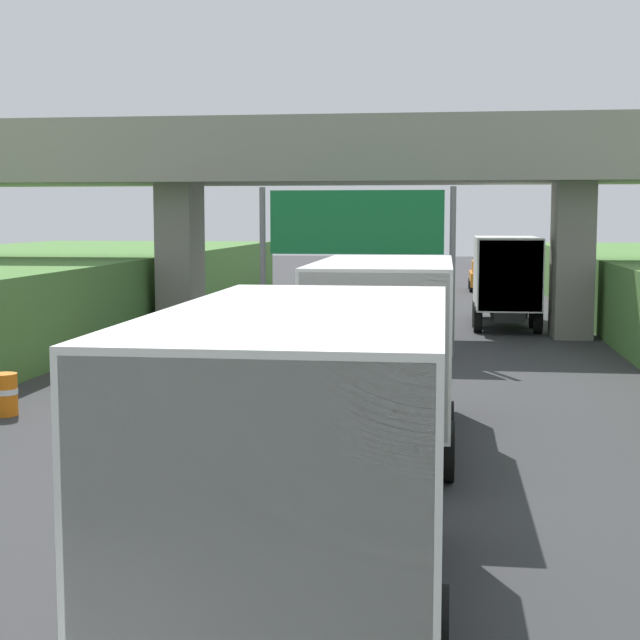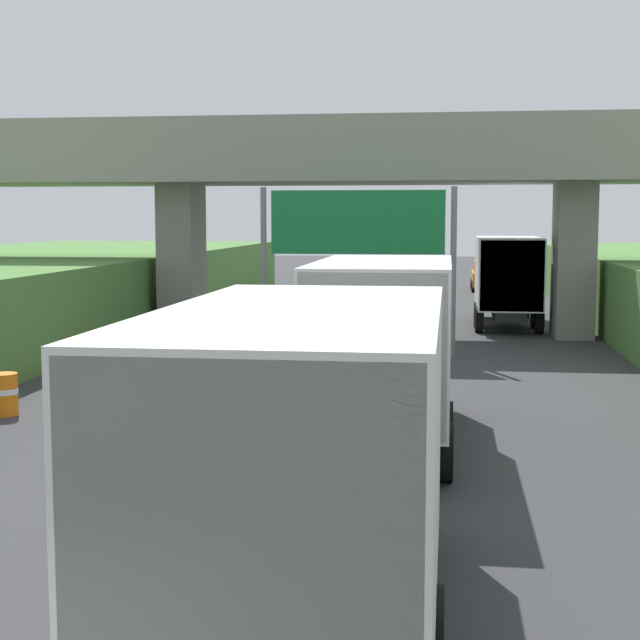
{
  "view_description": "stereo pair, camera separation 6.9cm",
  "coord_description": "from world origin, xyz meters",
  "views": [
    {
      "loc": [
        2.64,
        -2.95,
        4.2
      ],
      "look_at": [
        0.0,
        17.23,
        2.0
      ],
      "focal_mm": 53.76,
      "sensor_mm": 36.0,
      "label": 1
    },
    {
      "loc": [
        2.71,
        -2.94,
        4.2
      ],
      "look_at": [
        0.0,
        17.23,
        2.0
      ],
      "focal_mm": 53.76,
      "sensor_mm": 36.0,
      "label": 2
    }
  ],
  "objects": [
    {
      "name": "overpass_bridge",
      "position": [
        0.0,
        31.32,
        5.7
      ],
      "size": [
        40.0,
        4.8,
        7.59
      ],
      "color": "gray",
      "rests_on": "ground"
    },
    {
      "name": "truck_silver",
      "position": [
        4.92,
        34.46,
        1.93
      ],
      "size": [
        2.44,
        7.3,
        3.44
      ],
      "color": "black",
      "rests_on": "ground"
    },
    {
      "name": "car_green",
      "position": [
        -1.56,
        33.24,
        0.86
      ],
      "size": [
        1.86,
        4.1,
        1.72
      ],
      "color": "#236B38",
      "rests_on": "ground"
    },
    {
      "name": "construction_barrel_4",
      "position": [
        -6.7,
        23.14,
        0.46
      ],
      "size": [
        0.57,
        0.57,
        0.9
      ],
      "color": "orange",
      "rests_on": "ground"
    },
    {
      "name": "truck_black",
      "position": [
        1.61,
        14.38,
        1.93
      ],
      "size": [
        2.44,
        7.3,
        3.44
      ],
      "color": "black",
      "rests_on": "ground"
    },
    {
      "name": "lane_centre_stripe",
      "position": [
        0.0,
        25.06,
        0.0
      ],
      "size": [
        0.2,
        90.12,
        0.01
      ],
      "primitive_type": "cube",
      "color": "white",
      "rests_on": "ground"
    },
    {
      "name": "truck_white",
      "position": [
        1.5,
        5.79,
        1.93
      ],
      "size": [
        2.44,
        7.3,
        3.44
      ],
      "color": "black",
      "rests_on": "ground"
    },
    {
      "name": "car_orange",
      "position": [
        4.93,
        52.28,
        0.86
      ],
      "size": [
        1.86,
        4.1,
        1.72
      ],
      "color": "orange",
      "rests_on": "ground"
    },
    {
      "name": "overhead_highway_sign",
      "position": [
        0.0,
        25.61,
        3.73
      ],
      "size": [
        5.88,
        0.18,
        5.09
      ],
      "color": "slate",
      "rests_on": "ground"
    },
    {
      "name": "construction_barrel_3",
      "position": [
        -6.61,
        19.56,
        0.46
      ],
      "size": [
        0.57,
        0.57,
        0.9
      ],
      "color": "orange",
      "rests_on": "ground"
    },
    {
      "name": "construction_barrel_2",
      "position": [
        -6.59,
        15.99,
        0.46
      ],
      "size": [
        0.57,
        0.57,
        0.9
      ],
      "color": "orange",
      "rests_on": "ground"
    }
  ]
}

